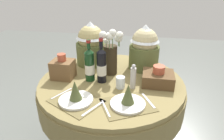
{
  "coord_description": "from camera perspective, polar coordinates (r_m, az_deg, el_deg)",
  "views": [
    {
      "loc": [
        0.27,
        -1.48,
        1.56
      ],
      "look_at": [
        0.0,
        0.03,
        0.83
      ],
      "focal_mm": 32.56,
      "sensor_mm": 36.0,
      "label": 1
    }
  ],
  "objects": [
    {
      "name": "woven_basket_side_left",
      "position": [
        1.76,
        -13.61,
        0.39
      ],
      "size": [
        0.18,
        0.15,
        0.22
      ],
      "color": "brown",
      "rests_on": "dining_table"
    },
    {
      "name": "place_setting_right",
      "position": [
        1.38,
        4.48,
        -8.18
      ],
      "size": [
        0.42,
        0.39,
        0.16
      ],
      "color": "brown",
      "rests_on": "dining_table"
    },
    {
      "name": "pepper_mill",
      "position": [
        1.56,
        5.94,
        -2.03
      ],
      "size": [
        0.04,
        0.04,
        0.2
      ],
      "color": "#B7B2AD",
      "rests_on": "dining_table"
    },
    {
      "name": "flower_vase",
      "position": [
        1.74,
        -0.31,
        4.59
      ],
      "size": [
        0.18,
        0.2,
        0.42
      ],
      "color": "#332819",
      "rests_on": "dining_table"
    },
    {
      "name": "woven_basket_side_right",
      "position": [
        1.67,
        12.78,
        -2.07
      ],
      "size": [
        0.25,
        0.21,
        0.16
      ],
      "color": "brown",
      "rests_on": "dining_table"
    },
    {
      "name": "dining_table",
      "position": [
        1.78,
        -0.17,
        -7.03
      ],
      "size": [
        1.23,
        1.23,
        0.75
      ],
      "color": "olive",
      "rests_on": "ground"
    },
    {
      "name": "wine_bottle_left",
      "position": [
        1.63,
        -2.96,
        1.28
      ],
      "size": [
        0.08,
        0.08,
        0.37
      ],
      "color": "black",
      "rests_on": "dining_table"
    },
    {
      "name": "gift_tub_back_right",
      "position": [
        1.87,
        9.1,
        6.73
      ],
      "size": [
        0.27,
        0.27,
        0.41
      ],
      "color": "#566033",
      "rests_on": "dining_table"
    },
    {
      "name": "place_setting_left",
      "position": [
        1.44,
        -10.17,
        -7.09
      ],
      "size": [
        0.42,
        0.39,
        0.16
      ],
      "color": "brown",
      "rests_on": "dining_table"
    },
    {
      "name": "tumbler_near_left",
      "position": [
        1.58,
        2.38,
        -3.48
      ],
      "size": [
        0.07,
        0.07,
        0.09
      ],
      "primitive_type": "cylinder",
      "color": "silver",
      "rests_on": "dining_table"
    },
    {
      "name": "wine_bottle_centre",
      "position": [
        1.66,
        -6.32,
        1.42
      ],
      "size": [
        0.08,
        0.08,
        0.35
      ],
      "color": "#143819",
      "rests_on": "dining_table"
    },
    {
      "name": "gift_tub_back_left",
      "position": [
        1.97,
        -5.93,
        7.83
      ],
      "size": [
        0.29,
        0.29,
        0.42
      ],
      "color": "#566033",
      "rests_on": "dining_table"
    }
  ]
}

